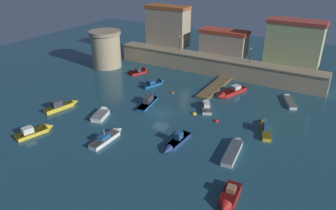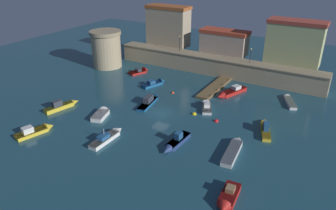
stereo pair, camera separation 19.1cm
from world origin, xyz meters
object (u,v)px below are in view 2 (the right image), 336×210
(moored_boat_1, at_px, (62,105))
(mooring_buoy_2, at_px, (173,93))
(mooring_buoy_1, at_px, (194,114))
(moored_boat_2, at_px, (141,71))
(moored_boat_11, at_px, (109,136))
(moored_boat_3, at_px, (155,83))
(moored_boat_0, at_px, (175,143))
(moored_boat_5, at_px, (102,113))
(quay_lamp_0, at_px, (180,41))
(moored_boat_12, at_px, (230,92))
(moored_boat_10, at_px, (228,198))
(moored_boat_13, at_px, (265,128))
(quay_lamp_1, at_px, (251,53))
(mooring_buoy_0, at_px, (216,121))
(moored_boat_7, at_px, (37,130))
(moored_boat_9, at_px, (289,100))
(moored_boat_8, at_px, (206,106))
(moored_boat_4, at_px, (150,100))
(fortress_tower, at_px, (106,49))
(moored_boat_6, at_px, (234,149))

(moored_boat_1, relative_size, mooring_buoy_2, 11.33)
(moored_boat_1, bearing_deg, mooring_buoy_1, -52.60)
(moored_boat_2, bearing_deg, moored_boat_11, -132.55)
(moored_boat_3, bearing_deg, moored_boat_0, -121.86)
(moored_boat_1, bearing_deg, moored_boat_5, -67.36)
(moored_boat_3, bearing_deg, quay_lamp_0, 23.85)
(moored_boat_12, bearing_deg, moored_boat_0, 19.97)
(moored_boat_10, height_order, moored_boat_13, moored_boat_13)
(moored_boat_3, distance_m, moored_boat_10, 35.12)
(quay_lamp_1, height_order, mooring_buoy_0, quay_lamp_1)
(moored_boat_7, height_order, moored_boat_11, moored_boat_11)
(moored_boat_9, bearing_deg, moored_boat_7, 111.47)
(moored_boat_5, bearing_deg, moored_boat_0, -114.12)
(moored_boat_8, relative_size, mooring_buoy_1, 7.04)
(moored_boat_3, xyz_separation_m, moored_boat_12, (14.91, 3.01, 0.09))
(moored_boat_12, bearing_deg, moored_boat_13, 63.51)
(moored_boat_3, distance_m, moored_boat_4, 8.43)
(moored_boat_4, bearing_deg, quay_lamp_0, 4.11)
(fortress_tower, distance_m, moored_boat_0, 37.91)
(quay_lamp_0, height_order, moored_boat_12, quay_lamp_0)
(moored_boat_10, bearing_deg, quay_lamp_1, -170.29)
(moored_boat_1, bearing_deg, moored_boat_0, -78.48)
(moored_boat_7, bearing_deg, quay_lamp_1, -12.73)
(moored_boat_2, height_order, moored_boat_11, moored_boat_11)
(moored_boat_4, bearing_deg, mooring_buoy_1, -101.33)
(moored_boat_4, xyz_separation_m, moored_boat_11, (1.74, -13.57, 0.00))
(quay_lamp_0, height_order, moored_boat_4, quay_lamp_0)
(moored_boat_0, bearing_deg, moored_boat_7, -66.20)
(moored_boat_6, bearing_deg, moored_boat_2, 49.99)
(moored_boat_11, bearing_deg, moored_boat_10, -100.18)
(quay_lamp_1, xyz_separation_m, moored_boat_9, (9.81, -6.81, -5.60))
(moored_boat_2, relative_size, moored_boat_3, 0.87)
(moored_boat_4, bearing_deg, moored_boat_2, 31.02)
(moored_boat_13, bearing_deg, moored_boat_11, 108.07)
(moored_boat_4, bearing_deg, mooring_buoy_2, -23.64)
(moored_boat_2, bearing_deg, moored_boat_10, -110.64)
(moored_boat_2, relative_size, moored_boat_7, 0.84)
(moored_boat_6, distance_m, moored_boat_8, 13.89)
(fortress_tower, distance_m, moored_boat_3, 17.01)
(quay_lamp_0, xyz_separation_m, moored_boat_13, (25.38, -19.29, -5.77))
(moored_boat_1, xyz_separation_m, mooring_buoy_0, (24.80, 9.05, -0.56))
(fortress_tower, distance_m, moored_boat_10, 50.30)
(quay_lamp_0, xyz_separation_m, moored_boat_1, (-6.94, -29.44, -5.67))
(moored_boat_0, bearing_deg, moored_boat_5, -94.12)
(quay_lamp_0, bearing_deg, moored_boat_4, -76.35)
(moored_boat_6, bearing_deg, moored_boat_9, -13.99)
(moored_boat_2, bearing_deg, mooring_buoy_0, -96.63)
(moored_boat_1, xyz_separation_m, moored_boat_9, (33.21, 22.63, -0.24))
(moored_boat_3, height_order, moored_boat_6, moored_boat_3)
(moored_boat_4, relative_size, mooring_buoy_2, 12.94)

